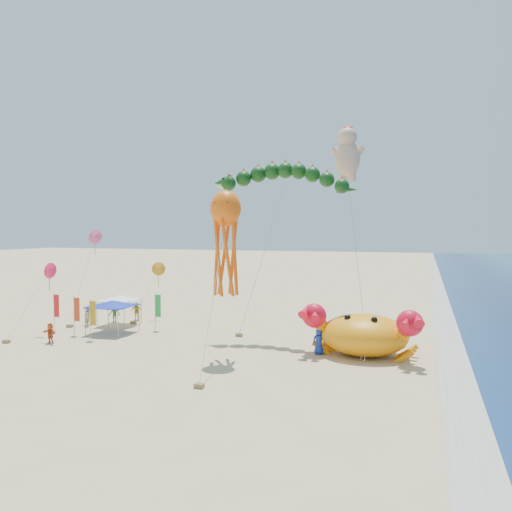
{
  "coord_description": "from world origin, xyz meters",
  "views": [
    {
      "loc": [
        10.15,
        -33.81,
        8.48
      ],
      "look_at": [
        -2.0,
        2.0,
        6.5
      ],
      "focal_mm": 35.0,
      "sensor_mm": 36.0,
      "label": 1
    }
  ],
  "objects": [
    {
      "name": "foam_strip",
      "position": [
        12.0,
        0.0,
        0.01
      ],
      "size": [
        320.0,
        320.0,
        0.0
      ],
      "primitive_type": "plane",
      "color": "silver",
      "rests_on": "ground"
    },
    {
      "name": "cherub_kite",
      "position": [
        3.98,
        7.97,
        14.89
      ],
      "size": [
        3.63,
        6.85,
        17.05
      ],
      "color": "#EAB08E",
      "rests_on": "ground"
    },
    {
      "name": "octopus_kite",
      "position": [
        -2.28,
        -3.41,
        8.15
      ],
      "size": [
        2.37,
        7.59,
        11.06
      ],
      "color": "#FF620D",
      "rests_on": "ground"
    },
    {
      "name": "crab_inflatable",
      "position": [
        6.37,
        -0.05,
        1.54
      ],
      "size": [
        7.97,
        5.58,
        3.49
      ],
      "color": "orange",
      "rests_on": "ground"
    },
    {
      "name": "feather_flags",
      "position": [
        -15.12,
        0.1,
        2.01
      ],
      "size": [
        8.66,
        4.93,
        3.2
      ],
      "color": "gray",
      "rests_on": "ground"
    },
    {
      "name": "small_kites",
      "position": [
        -17.08,
        3.71,
        5.36
      ],
      "size": [
        6.21,
        12.62,
        8.55
      ],
      "color": "#FF1C4F",
      "rests_on": "ground"
    },
    {
      "name": "ground",
      "position": [
        0.0,
        0.0,
        0.0
      ],
      "size": [
        320.0,
        320.0,
        0.0
      ],
      "primitive_type": "plane",
      "color": "#D1B784",
      "rests_on": "ground"
    },
    {
      "name": "beachgoers",
      "position": [
        -10.94,
        1.49,
        0.87
      ],
      "size": [
        24.97,
        11.1,
        1.88
      ],
      "color": "#1B37A2",
      "rests_on": "ground"
    },
    {
      "name": "canopy_blue",
      "position": [
        -14.07,
        0.91,
        2.44
      ],
      "size": [
        3.62,
        3.62,
        2.71
      ],
      "color": "gray",
      "rests_on": "ground"
    },
    {
      "name": "canopy_white",
      "position": [
        -15.52,
        4.01,
        2.44
      ],
      "size": [
        3.28,
        3.28,
        2.71
      ],
      "color": "gray",
      "rests_on": "ground"
    },
    {
      "name": "dragon_kite",
      "position": [
        -0.32,
        3.23,
        12.13
      ],
      "size": [
        10.91,
        2.71,
        13.33
      ],
      "color": "#0E3610",
      "rests_on": "ground"
    }
  ]
}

